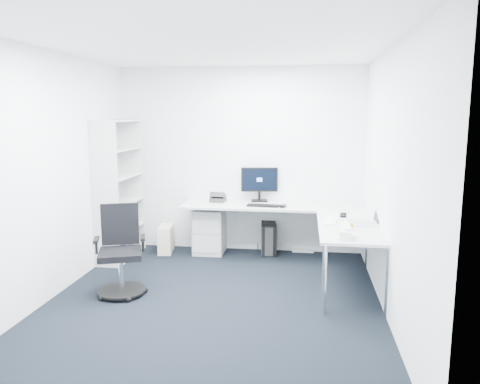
# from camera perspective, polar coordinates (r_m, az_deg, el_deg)

# --- Properties ---
(ground) EXTENTS (4.20, 4.20, 0.00)m
(ground) POSITION_cam_1_polar(r_m,az_deg,el_deg) (5.22, -3.32, -13.33)
(ground) COLOR black
(ceiling) EXTENTS (4.20, 4.20, 0.00)m
(ceiling) POSITION_cam_1_polar(r_m,az_deg,el_deg) (4.86, -3.64, 17.49)
(ceiling) COLOR white
(wall_back) EXTENTS (3.60, 0.02, 2.70)m
(wall_back) POSITION_cam_1_polar(r_m,az_deg,el_deg) (6.91, -0.02, 3.89)
(wall_back) COLOR white
(wall_back) RESTS_ON ground
(wall_front) EXTENTS (3.60, 0.02, 2.70)m
(wall_front) POSITION_cam_1_polar(r_m,az_deg,el_deg) (2.86, -11.83, -4.23)
(wall_front) COLOR white
(wall_front) RESTS_ON ground
(wall_left) EXTENTS (0.02, 4.20, 2.70)m
(wall_left) POSITION_cam_1_polar(r_m,az_deg,el_deg) (5.50, -22.18, 1.77)
(wall_left) COLOR white
(wall_left) RESTS_ON ground
(wall_right) EXTENTS (0.02, 4.20, 2.70)m
(wall_right) POSITION_cam_1_polar(r_m,az_deg,el_deg) (4.84, 17.93, 1.05)
(wall_right) COLOR white
(wall_right) RESTS_ON ground
(l_desk) EXTENTS (2.61, 1.46, 0.76)m
(l_desk) POSITION_cam_1_polar(r_m,az_deg,el_deg) (6.34, 4.04, -5.54)
(l_desk) COLOR #B9BBBB
(l_desk) RESTS_ON ground
(drawer_pedestal) EXTENTS (0.43, 0.53, 0.66)m
(drawer_pedestal) POSITION_cam_1_polar(r_m,az_deg,el_deg) (6.94, -3.67, -4.67)
(drawer_pedestal) COLOR #B9BBBB
(drawer_pedestal) RESTS_ON ground
(bookshelf) EXTENTS (0.38, 0.98, 1.95)m
(bookshelf) POSITION_cam_1_polar(r_m,az_deg,el_deg) (6.77, -14.57, 0.28)
(bookshelf) COLOR silver
(bookshelf) RESTS_ON ground
(task_chair) EXTENTS (0.72, 0.72, 1.01)m
(task_chair) POSITION_cam_1_polar(r_m,az_deg,el_deg) (5.44, -14.41, -7.02)
(task_chair) COLOR black
(task_chair) RESTS_ON ground
(black_pc_tower) EXTENTS (0.27, 0.49, 0.46)m
(black_pc_tower) POSITION_cam_1_polar(r_m,az_deg,el_deg) (6.91, 3.50, -5.56)
(black_pc_tower) COLOR black
(black_pc_tower) RESTS_ON ground
(beige_pc_tower) EXTENTS (0.24, 0.44, 0.39)m
(beige_pc_tower) POSITION_cam_1_polar(r_m,az_deg,el_deg) (7.04, -9.01, -5.68)
(beige_pc_tower) COLOR beige
(beige_pc_tower) RESTS_ON ground
(power_strip) EXTENTS (0.31, 0.06, 0.04)m
(power_strip) POSITION_cam_1_polar(r_m,az_deg,el_deg) (7.05, 7.67, -7.14)
(power_strip) COLOR silver
(power_strip) RESTS_ON ground
(monitor) EXTENTS (0.55, 0.24, 0.51)m
(monitor) POSITION_cam_1_polar(r_m,az_deg,el_deg) (6.81, 2.38, 0.98)
(monitor) COLOR black
(monitor) RESTS_ON l_desk
(black_keyboard) EXTENTS (0.45, 0.18, 0.02)m
(black_keyboard) POSITION_cam_1_polar(r_m,az_deg,el_deg) (6.48, 2.85, -1.66)
(black_keyboard) COLOR black
(black_keyboard) RESTS_ON l_desk
(mouse) EXTENTS (0.09, 0.12, 0.04)m
(mouse) POSITION_cam_1_polar(r_m,az_deg,el_deg) (6.42, 5.28, -1.73)
(mouse) COLOR black
(mouse) RESTS_ON l_desk
(desk_phone) EXTENTS (0.22, 0.22, 0.14)m
(desk_phone) POSITION_cam_1_polar(r_m,az_deg,el_deg) (6.81, -2.68, -0.59)
(desk_phone) COLOR #29292B
(desk_phone) RESTS_ON l_desk
(laptop) EXTENTS (0.37, 0.36, 0.25)m
(laptop) POSITION_cam_1_polar(r_m,az_deg,el_deg) (5.60, 14.49, -2.55)
(laptop) COLOR silver
(laptop) RESTS_ON l_desk
(white_keyboard) EXTENTS (0.19, 0.47, 0.02)m
(white_keyboard) POSITION_cam_1_polar(r_m,az_deg,el_deg) (5.67, 11.04, -3.47)
(white_keyboard) COLOR silver
(white_keyboard) RESTS_ON l_desk
(headphones) EXTENTS (0.13, 0.20, 0.05)m
(headphones) POSITION_cam_1_polar(r_m,az_deg,el_deg) (5.99, 12.48, -2.66)
(headphones) COLOR black
(headphones) RESTS_ON l_desk
(orange_fruit) EXTENTS (0.09, 0.09, 0.09)m
(orange_fruit) POSITION_cam_1_polar(r_m,az_deg,el_deg) (5.29, 13.19, -4.06)
(orange_fruit) COLOR orange
(orange_fruit) RESTS_ON l_desk
(tissue_box) EXTENTS (0.15, 0.25, 0.08)m
(tissue_box) POSITION_cam_1_polar(r_m,az_deg,el_deg) (4.95, 12.77, -4.99)
(tissue_box) COLOR silver
(tissue_box) RESTS_ON l_desk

